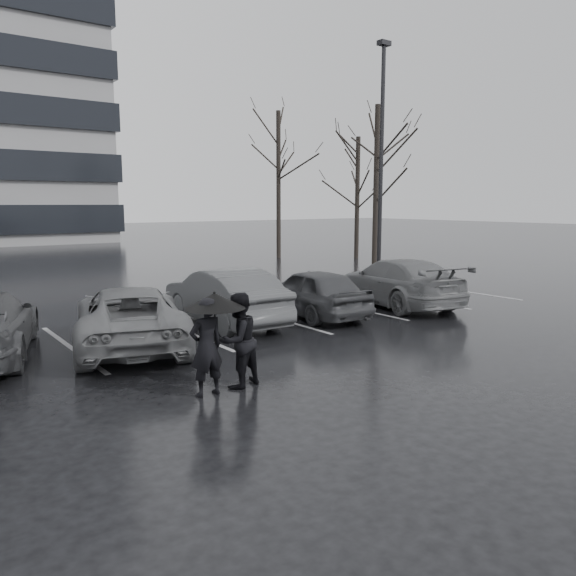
% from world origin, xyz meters
% --- Properties ---
extents(ground, '(160.00, 160.00, 0.00)m').
position_xyz_m(ground, '(0.00, 0.00, 0.00)').
color(ground, black).
rests_on(ground, ground).
extents(car_main, '(1.99, 4.21, 1.39)m').
position_xyz_m(car_main, '(1.65, 2.10, 0.70)').
color(car_main, black).
rests_on(car_main, ground).
extents(car_west_a, '(1.74, 4.61, 1.50)m').
position_xyz_m(car_west_a, '(-0.93, 2.67, 0.75)').
color(car_west_a, '#2A2B2D').
rests_on(car_west_a, ground).
extents(car_west_b, '(3.69, 5.42, 1.38)m').
position_xyz_m(car_west_b, '(-3.86, 1.82, 0.69)').
color(car_west_b, '#49494B').
rests_on(car_west_b, ground).
extents(car_east, '(3.06, 5.45, 1.49)m').
position_xyz_m(car_east, '(4.87, 1.89, 0.75)').
color(car_east, '#49494B').
rests_on(car_east, ground).
extents(pedestrian_left, '(0.63, 0.42, 1.68)m').
position_xyz_m(pedestrian_left, '(-4.03, -2.13, 0.84)').
color(pedestrian_left, black).
rests_on(pedestrian_left, ground).
extents(pedestrian_right, '(0.95, 0.83, 1.68)m').
position_xyz_m(pedestrian_right, '(-3.35, -2.04, 0.84)').
color(pedestrian_right, black).
rests_on(pedestrian_right, ground).
extents(umbrella, '(1.04, 1.04, 1.76)m').
position_xyz_m(umbrella, '(-3.84, -2.10, 1.60)').
color(umbrella, black).
rests_on(umbrella, ground).
extents(lamp_post, '(0.52, 0.52, 9.55)m').
position_xyz_m(lamp_post, '(8.49, 6.22, 4.37)').
color(lamp_post, gray).
rests_on(lamp_post, ground).
extents(stall_stripes, '(19.72, 5.00, 0.00)m').
position_xyz_m(stall_stripes, '(-0.80, 2.50, 0.00)').
color(stall_stripes, '#9A9A9C').
rests_on(stall_stripes, ground).
extents(tree_east, '(0.26, 0.26, 8.00)m').
position_xyz_m(tree_east, '(12.00, 10.00, 4.00)').
color(tree_east, black).
rests_on(tree_east, ground).
extents(tree_ne, '(0.26, 0.26, 7.00)m').
position_xyz_m(tree_ne, '(14.50, 14.00, 3.50)').
color(tree_ne, black).
rests_on(tree_ne, ground).
extents(tree_north, '(0.26, 0.26, 8.50)m').
position_xyz_m(tree_north, '(11.00, 17.00, 4.25)').
color(tree_north, black).
rests_on(tree_north, ground).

